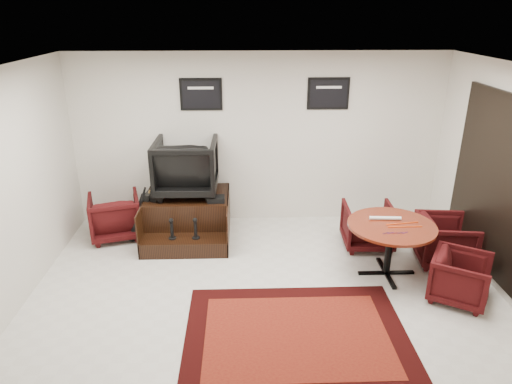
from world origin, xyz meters
TOP-DOWN VIEW (x-y plane):
  - ground at (0.00, 0.00)m, footprint 6.00×6.00m
  - room_shell at (0.41, 0.12)m, footprint 6.02×5.02m
  - area_rug at (0.30, -0.61)m, footprint 2.49×1.86m
  - shine_podium at (-1.14, 1.89)m, footprint 1.31×1.34m
  - shine_chair at (-1.14, 2.03)m, footprint 0.96×0.90m
  - shoes_pair at (-1.65, 1.81)m, footprint 0.27×0.31m
  - polish_kit at (-0.67, 1.66)m, footprint 0.26×0.18m
  - umbrella_black at (-1.88, 1.72)m, footprint 0.35×0.13m
  - umbrella_hooked at (-1.94, 1.83)m, footprint 0.29×0.11m
  - armchair_side at (-2.29, 1.89)m, footprint 0.91×0.88m
  - meeting_table at (1.69, 0.63)m, footprint 1.15×1.15m
  - table_chair_back at (1.62, 1.44)m, footprint 0.75×0.71m
  - table_chair_window at (2.59, 0.93)m, footprint 0.76×0.80m
  - table_chair_corner at (2.40, 0.02)m, footprint 0.87×0.88m
  - paper_roll at (1.64, 0.77)m, footprint 0.42×0.08m
  - table_clutter at (1.80, 0.55)m, footprint 0.57×0.33m

SIDE VIEW (x-z plane):
  - ground at x=0.00m, z-range 0.00..0.00m
  - area_rug at x=0.30m, z-range 0.00..0.01m
  - shine_podium at x=-1.14m, z-range -0.03..0.65m
  - table_chair_corner at x=2.40m, z-range 0.00..0.68m
  - table_chair_back at x=1.62m, z-range 0.00..0.74m
  - table_chair_window at x=2.59m, z-range 0.00..0.75m
  - armchair_side at x=-2.29m, z-range 0.00..0.77m
  - umbrella_hooked at x=-1.94m, z-range 0.00..0.78m
  - umbrella_black at x=-1.88m, z-range 0.00..0.94m
  - meeting_table at x=1.69m, z-range 0.29..1.04m
  - polish_kit at x=-0.67m, z-range 0.67..0.76m
  - shoes_pair at x=-1.65m, z-range 0.67..0.77m
  - table_clutter at x=1.80m, z-range 0.75..0.76m
  - paper_roll at x=1.64m, z-range 0.75..0.80m
  - shine_chair at x=-1.14m, z-range 0.67..1.64m
  - room_shell at x=0.41m, z-range 0.38..3.19m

